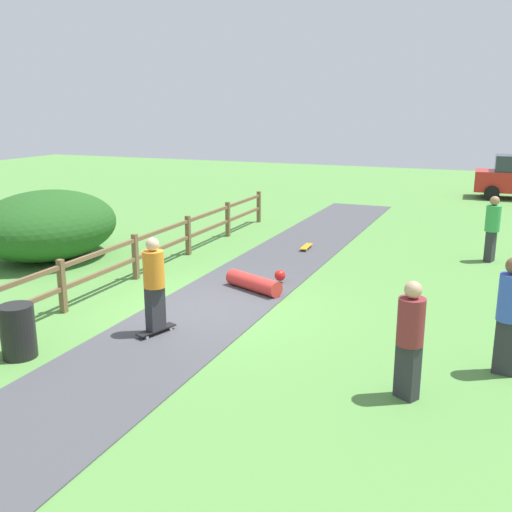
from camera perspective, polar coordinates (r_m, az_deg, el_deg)
name	(u,v)px	position (r m, az deg, el deg)	size (l,w,h in m)	color
ground_plane	(208,309)	(12.15, -4.64, -5.16)	(60.00, 60.00, 0.00)	#568E42
asphalt_path	(208,309)	(12.14, -4.64, -5.11)	(2.40, 28.00, 0.02)	#47474C
wooden_fence	(102,265)	(13.30, -14.70, -0.84)	(0.12, 18.12, 1.10)	brown
bush_large	(48,225)	(16.84, -19.52, 2.85)	(3.38, 4.05, 1.85)	#23561E
trash_bin	(18,331)	(10.50, -22.04, -6.78)	(0.56, 0.56, 0.90)	black
skater_riding	(154,281)	(10.65, -9.83, -2.40)	(0.48, 0.82, 1.79)	black
skater_fallen	(256,282)	(13.23, -0.02, -2.54)	(1.49, 1.37, 0.36)	red
skateboard_loose	(306,247)	(17.09, 4.89, 0.92)	(0.25, 0.81, 0.08)	#BF8C19
bystander_blue	(510,310)	(9.75, 23.34, -4.83)	(0.43, 0.43, 1.87)	#2D2D33
bystander_maroon	(410,335)	(8.53, 14.68, -7.39)	(0.52, 0.52, 1.74)	#2D2D33
bystander_green	(492,226)	(16.75, 21.89, 2.74)	(0.48, 0.48, 1.76)	#2D2D33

